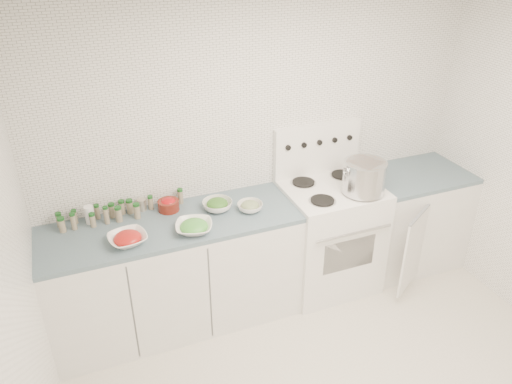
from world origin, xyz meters
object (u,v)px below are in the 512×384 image
stock_pot (364,176)px  bowl_tomato (128,238)px  bowl_snowpea (194,227)px  stove (328,233)px

stock_pot → bowl_tomato: bearing=179.0°
bowl_snowpea → stove: bearing=7.8°
stove → bowl_snowpea: (-1.18, -0.16, 0.44)m
stove → stock_pot: (0.17, -0.17, 0.59)m
bowl_tomato → bowl_snowpea: 0.45m
stove → stock_pot: bearing=-43.9°
stove → stock_pot: size_ratio=3.91×
bowl_tomato → bowl_snowpea: bowl_snowpea is taller
bowl_tomato → stove: bearing=4.8°
stock_pot → bowl_tomato: stock_pot is taller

